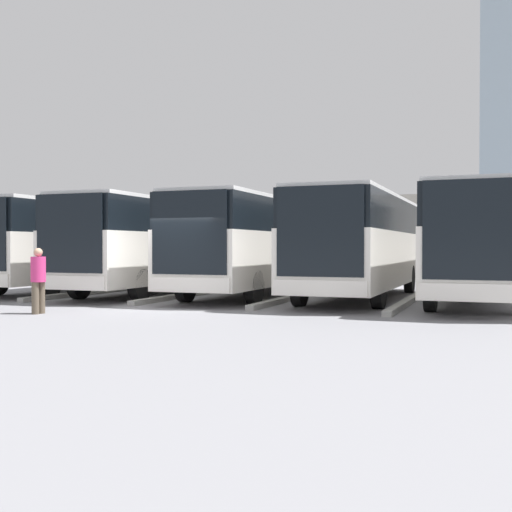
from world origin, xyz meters
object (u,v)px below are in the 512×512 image
bus_1 (361,242)px  pedestrian (38,278)px  bus_0 (480,241)px  bus_2 (257,242)px  bus_3 (159,242)px  bus_4 (80,243)px

bus_1 → pedestrian: (5.94, 8.25, -0.97)m
bus_0 → bus_2: same height
pedestrian → bus_3: bearing=-169.8°
bus_1 → bus_4: 11.09m
bus_2 → bus_4: size_ratio=1.00×
bus_1 → bus_3: 7.42m
bus_4 → pedestrian: bearing=119.4°
bus_0 → bus_2: bearing=-2.9°
bus_2 → bus_3: 3.74m
bus_3 → bus_4: (3.68, 0.09, 0.00)m
bus_4 → bus_0: bearing=178.4°
bus_2 → bus_4: bearing=-0.2°
bus_2 → bus_3: bearing=4.0°
bus_4 → bus_3: bearing=175.6°
bus_0 → bus_4: bearing=-1.6°
bus_4 → bus_1: bearing=179.4°
bus_2 → bus_4: (7.37, 0.72, 0.00)m
bus_3 → bus_1: bearing=-178.6°
bus_4 → pedestrian: size_ratio=6.46×
bus_2 → pedestrian: size_ratio=6.46×
pedestrian → bus_4: bearing=-145.6°
bus_2 → pedestrian: bus_2 is taller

